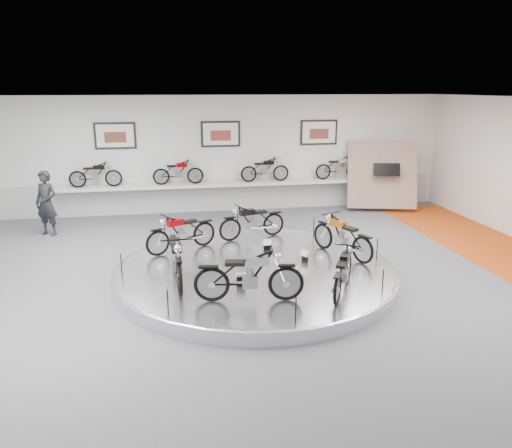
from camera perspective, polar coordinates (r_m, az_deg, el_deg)
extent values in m
plane|color=#565659|center=(11.26, 0.20, -6.84)|extent=(16.00, 16.00, 0.00)
plane|color=white|center=(10.42, 0.22, 13.97)|extent=(16.00, 16.00, 0.00)
plane|color=silver|center=(17.49, -4.03, 7.95)|extent=(16.00, 0.00, 16.00)
plane|color=silver|center=(4.39, 17.91, -16.47)|extent=(16.00, 0.00, 16.00)
cube|color=#BCBCBA|center=(17.72, -3.94, 3.29)|extent=(15.68, 0.04, 1.10)
cylinder|color=silver|center=(11.48, -0.08, -5.59)|extent=(6.40, 6.40, 0.30)
torus|color=#B2B2BA|center=(11.43, -0.08, -5.03)|extent=(6.40, 6.40, 0.10)
cube|color=silver|center=(17.36, -3.86, 4.55)|extent=(11.00, 0.55, 0.10)
cube|color=#EFE9CD|center=(17.35, -15.80, 9.68)|extent=(1.35, 0.06, 0.88)
cube|color=#EFE9CD|center=(17.38, -4.06, 10.22)|extent=(1.35, 0.06, 0.88)
cube|color=#EFE9CD|center=(18.10, 7.20, 10.35)|extent=(1.35, 0.06, 0.88)
cube|color=#9F806B|center=(18.23, 14.20, 5.44)|extent=(2.56, 1.52, 2.30)
imported|color=black|center=(15.87, -22.83, 2.20)|extent=(0.84, 0.73, 1.93)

